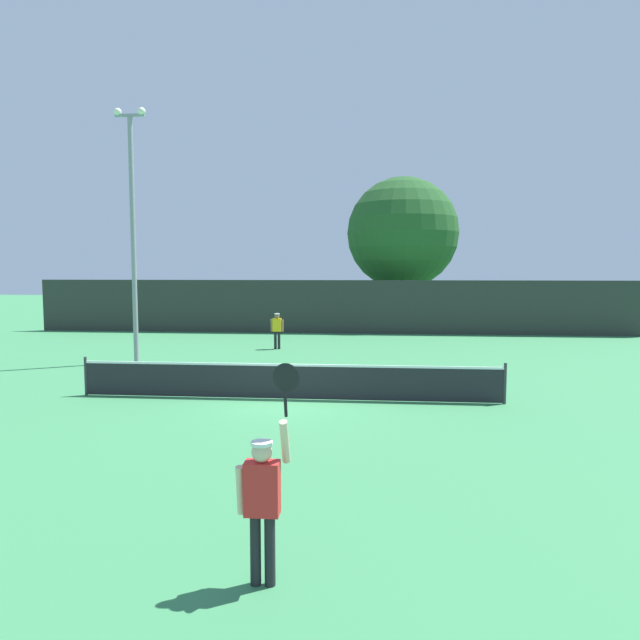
{
  "coord_description": "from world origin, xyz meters",
  "views": [
    {
      "loc": [
        2.26,
        -15.06,
        3.47
      ],
      "look_at": [
        0.32,
        5.71,
        1.64
      ],
      "focal_mm": 32.38,
      "sensor_mm": 36.0,
      "label": 1
    }
  ],
  "objects_px": {
    "parked_car_near": "(223,308)",
    "parked_car_mid": "(296,309)",
    "player_receiving": "(277,327)",
    "large_tree": "(403,233)",
    "tennis_ball": "(213,391)",
    "light_pole": "(133,221)",
    "player_serving": "(263,490)"
  },
  "relations": [
    {
      "from": "player_serving",
      "to": "light_pole",
      "type": "height_order",
      "value": "light_pole"
    },
    {
      "from": "large_tree",
      "to": "parked_car_near",
      "type": "xyz_separation_m",
      "value": [
        -12.27,
        4.51,
        -4.86
      ]
    },
    {
      "from": "parked_car_mid",
      "to": "player_serving",
      "type": "bearing_deg",
      "value": -75.08
    },
    {
      "from": "parked_car_mid",
      "to": "large_tree",
      "type": "bearing_deg",
      "value": -18.82
    },
    {
      "from": "player_receiving",
      "to": "parked_car_near",
      "type": "distance_m",
      "value": 16.3
    },
    {
      "from": "light_pole",
      "to": "parked_car_mid",
      "type": "xyz_separation_m",
      "value": [
        3.57,
        18.05,
        -4.46
      ]
    },
    {
      "from": "player_serving",
      "to": "player_receiving",
      "type": "relative_size",
      "value": 1.57
    },
    {
      "from": "player_serving",
      "to": "parked_car_mid",
      "type": "bearing_deg",
      "value": 97.15
    },
    {
      "from": "player_receiving",
      "to": "large_tree",
      "type": "relative_size",
      "value": 0.17
    },
    {
      "from": "player_serving",
      "to": "player_receiving",
      "type": "bearing_deg",
      "value": 99.13
    },
    {
      "from": "player_serving",
      "to": "large_tree",
      "type": "height_order",
      "value": "large_tree"
    },
    {
      "from": "large_tree",
      "to": "player_receiving",
      "type": "bearing_deg",
      "value": -119.36
    },
    {
      "from": "light_pole",
      "to": "parked_car_mid",
      "type": "distance_m",
      "value": 18.93
    },
    {
      "from": "player_receiving",
      "to": "tennis_ball",
      "type": "xyz_separation_m",
      "value": [
        -0.31,
        -9.06,
        -0.92
      ]
    },
    {
      "from": "tennis_ball",
      "to": "parked_car_mid",
      "type": "relative_size",
      "value": 0.02
    },
    {
      "from": "player_receiving",
      "to": "tennis_ball",
      "type": "relative_size",
      "value": 23.02
    },
    {
      "from": "tennis_ball",
      "to": "parked_car_mid",
      "type": "distance_m",
      "value": 23.08
    },
    {
      "from": "player_serving",
      "to": "tennis_ball",
      "type": "relative_size",
      "value": 36.16
    },
    {
      "from": "tennis_ball",
      "to": "parked_car_near",
      "type": "distance_m",
      "value": 24.83
    },
    {
      "from": "player_serving",
      "to": "light_pole",
      "type": "xyz_separation_m",
      "value": [
        -7.68,
        14.7,
        4.16
      ]
    },
    {
      "from": "tennis_ball",
      "to": "light_pole",
      "type": "xyz_separation_m",
      "value": [
        -4.36,
        5.01,
        5.2
      ]
    },
    {
      "from": "light_pole",
      "to": "parked_car_mid",
      "type": "relative_size",
      "value": 2.11
    },
    {
      "from": "player_serving",
      "to": "parked_car_mid",
      "type": "distance_m",
      "value": 33.0
    },
    {
      "from": "parked_car_near",
      "to": "parked_car_mid",
      "type": "height_order",
      "value": "same"
    },
    {
      "from": "player_receiving",
      "to": "large_tree",
      "type": "distance_m",
      "value": 12.92
    },
    {
      "from": "player_receiving",
      "to": "tennis_ball",
      "type": "distance_m",
      "value": 9.11
    },
    {
      "from": "large_tree",
      "to": "parked_car_mid",
      "type": "height_order",
      "value": "large_tree"
    },
    {
      "from": "tennis_ball",
      "to": "parked_car_near",
      "type": "relative_size",
      "value": 0.02
    },
    {
      "from": "tennis_ball",
      "to": "parked_car_mid",
      "type": "xyz_separation_m",
      "value": [
        -0.78,
        23.06,
        0.74
      ]
    },
    {
      "from": "player_receiving",
      "to": "parked_car_near",
      "type": "bearing_deg",
      "value": -67.02
    },
    {
      "from": "player_receiving",
      "to": "light_pole",
      "type": "xyz_separation_m",
      "value": [
        -4.67,
        -4.05,
        4.28
      ]
    },
    {
      "from": "parked_car_near",
      "to": "parked_car_mid",
      "type": "bearing_deg",
      "value": -11.19
    }
  ]
}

